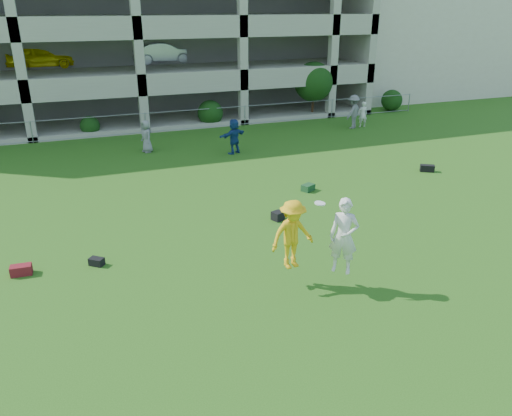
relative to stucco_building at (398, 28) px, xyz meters
name	(u,v)px	position (x,y,z in m)	size (l,w,h in m)	color
ground	(274,308)	(-23.00, -28.00, -5.00)	(100.00, 100.00, 0.00)	#235114
stucco_building	(398,28)	(0.00, 0.00, 0.00)	(16.00, 14.00, 10.00)	beige
bystander_c	(146,136)	(-23.57, -12.93, -4.20)	(0.78, 0.51, 1.59)	gray
bystander_d	(234,136)	(-19.58, -14.69, -4.14)	(1.59, 0.51, 1.72)	navy
bystander_e	(363,114)	(-10.55, -11.97, -4.24)	(0.55, 0.36, 1.51)	white
bystander_f	(353,112)	(-11.27, -12.04, -4.02)	(1.26, 0.72, 1.95)	slate
bag_red_a	(21,270)	(-28.84, -24.03, -4.86)	(0.55, 0.30, 0.28)	maroon
bag_black_b	(97,262)	(-26.87, -24.20, -4.89)	(0.40, 0.25, 0.22)	black
bag_green_c	(308,188)	(-18.55, -20.84, -4.87)	(0.50, 0.35, 0.26)	#153B16
crate_d	(278,216)	(-20.81, -23.08, -4.85)	(0.35, 0.35, 0.30)	black
bag_black_e	(427,168)	(-12.53, -20.50, -4.85)	(0.60, 0.30, 0.30)	black
frisbee_contest	(308,235)	(-21.80, -27.32, -3.53)	(2.19, 1.42, 1.99)	yellow
parking_garage	(118,18)	(-23.01, -0.30, 1.01)	(30.00, 14.00, 12.00)	#9E998C
fence	(146,123)	(-23.00, -9.00, -4.39)	(36.06, 0.06, 1.20)	gray
shrub_row	(219,100)	(-18.41, -8.30, -3.49)	(34.38, 2.52, 3.50)	#163D11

